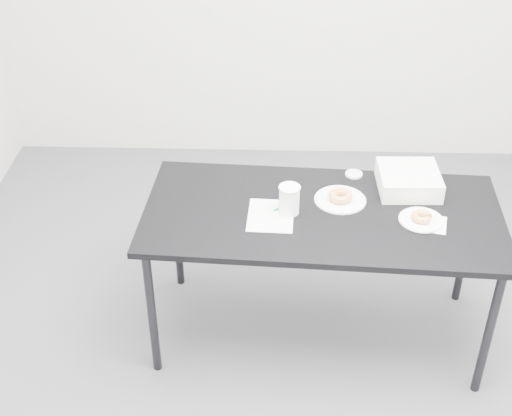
{
  "coord_description": "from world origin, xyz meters",
  "views": [
    {
      "loc": [
        -0.05,
        -2.74,
        2.7
      ],
      "look_at": [
        -0.14,
        0.02,
        0.81
      ],
      "focal_mm": 50.0,
      "sensor_mm": 36.0,
      "label": 1
    }
  ],
  "objects_px": {
    "donut_far": "(340,196)",
    "coffee_cup": "(289,199)",
    "table": "(322,222)",
    "donut_near": "(422,217)",
    "scorecard": "(271,215)",
    "plate_near": "(421,220)",
    "pen": "(284,206)",
    "plate_far": "(340,200)",
    "bakery_box": "(409,180)"
  },
  "relations": [
    {
      "from": "table",
      "to": "scorecard",
      "type": "height_order",
      "value": "scorecard"
    },
    {
      "from": "coffee_cup",
      "to": "plate_near",
      "type": "bearing_deg",
      "value": -4.9
    },
    {
      "from": "table",
      "to": "bakery_box",
      "type": "distance_m",
      "value": 0.5
    },
    {
      "from": "plate_near",
      "to": "donut_far",
      "type": "bearing_deg",
      "value": 156.21
    },
    {
      "from": "pen",
      "to": "donut_far",
      "type": "height_order",
      "value": "donut_far"
    },
    {
      "from": "pen",
      "to": "donut_near",
      "type": "bearing_deg",
      "value": -49.11
    },
    {
      "from": "plate_far",
      "to": "coffee_cup",
      "type": "bearing_deg",
      "value": -156.5
    },
    {
      "from": "scorecard",
      "to": "plate_near",
      "type": "xyz_separation_m",
      "value": [
        0.7,
        -0.02,
        0.0
      ]
    },
    {
      "from": "donut_far",
      "to": "bakery_box",
      "type": "relative_size",
      "value": 0.4
    },
    {
      "from": "bakery_box",
      "to": "scorecard",
      "type": "bearing_deg",
      "value": -160.46
    },
    {
      "from": "table",
      "to": "bakery_box",
      "type": "relative_size",
      "value": 5.94
    },
    {
      "from": "donut_near",
      "to": "coffee_cup",
      "type": "relative_size",
      "value": 0.68
    },
    {
      "from": "plate_near",
      "to": "donut_near",
      "type": "relative_size",
      "value": 2.13
    },
    {
      "from": "plate_near",
      "to": "plate_far",
      "type": "height_order",
      "value": "plate_near"
    },
    {
      "from": "table",
      "to": "scorecard",
      "type": "distance_m",
      "value": 0.26
    },
    {
      "from": "plate_near",
      "to": "bakery_box",
      "type": "distance_m",
      "value": 0.28
    },
    {
      "from": "bakery_box",
      "to": "donut_near",
      "type": "bearing_deg",
      "value": -86.63
    },
    {
      "from": "bakery_box",
      "to": "plate_far",
      "type": "bearing_deg",
      "value": -162.32
    },
    {
      "from": "plate_far",
      "to": "scorecard",
      "type": "bearing_deg",
      "value": -157.24
    },
    {
      "from": "scorecard",
      "to": "pen",
      "type": "distance_m",
      "value": 0.1
    },
    {
      "from": "plate_near",
      "to": "scorecard",
      "type": "bearing_deg",
      "value": 178.31
    },
    {
      "from": "scorecard",
      "to": "donut_far",
      "type": "bearing_deg",
      "value": 25.31
    },
    {
      "from": "pen",
      "to": "plate_far",
      "type": "height_order",
      "value": "pen"
    },
    {
      "from": "pen",
      "to": "donut_far",
      "type": "bearing_deg",
      "value": -27.1
    },
    {
      "from": "scorecard",
      "to": "bakery_box",
      "type": "relative_size",
      "value": 0.93
    },
    {
      "from": "donut_near",
      "to": "plate_far",
      "type": "bearing_deg",
      "value": 156.21
    },
    {
      "from": "donut_near",
      "to": "donut_far",
      "type": "height_order",
      "value": "donut_far"
    },
    {
      "from": "scorecard",
      "to": "plate_far",
      "type": "bearing_deg",
      "value": 25.31
    },
    {
      "from": "table",
      "to": "donut_far",
      "type": "bearing_deg",
      "value": 51.4
    },
    {
      "from": "table",
      "to": "bakery_box",
      "type": "xyz_separation_m",
      "value": [
        0.43,
        0.22,
        0.11
      ]
    },
    {
      "from": "donut_near",
      "to": "scorecard",
      "type": "bearing_deg",
      "value": 178.31
    },
    {
      "from": "donut_near",
      "to": "bakery_box",
      "type": "xyz_separation_m",
      "value": [
        -0.02,
        0.28,
        0.02
      ]
    },
    {
      "from": "donut_far",
      "to": "bakery_box",
      "type": "bearing_deg",
      "value": 19.04
    },
    {
      "from": "scorecard",
      "to": "plate_far",
      "type": "relative_size",
      "value": 1.08
    },
    {
      "from": "table",
      "to": "plate_far",
      "type": "height_order",
      "value": "plate_far"
    },
    {
      "from": "donut_far",
      "to": "plate_far",
      "type": "bearing_deg",
      "value": 0.0
    },
    {
      "from": "donut_far",
      "to": "coffee_cup",
      "type": "height_order",
      "value": "coffee_cup"
    },
    {
      "from": "table",
      "to": "plate_near",
      "type": "relative_size",
      "value": 8.35
    },
    {
      "from": "table",
      "to": "pen",
      "type": "distance_m",
      "value": 0.2
    },
    {
      "from": "scorecard",
      "to": "plate_near",
      "type": "relative_size",
      "value": 1.3
    },
    {
      "from": "donut_near",
      "to": "coffee_cup",
      "type": "distance_m",
      "value": 0.62
    },
    {
      "from": "donut_near",
      "to": "pen",
      "type": "bearing_deg",
      "value": 171.34
    },
    {
      "from": "table",
      "to": "donut_near",
      "type": "distance_m",
      "value": 0.47
    },
    {
      "from": "plate_far",
      "to": "bakery_box",
      "type": "xyz_separation_m",
      "value": [
        0.34,
        0.12,
        0.05
      ]
    },
    {
      "from": "plate_far",
      "to": "pen",
      "type": "bearing_deg",
      "value": -166.65
    },
    {
      "from": "scorecard",
      "to": "pen",
      "type": "bearing_deg",
      "value": 52.43
    },
    {
      "from": "plate_near",
      "to": "donut_far",
      "type": "height_order",
      "value": "donut_far"
    },
    {
      "from": "table",
      "to": "plate_far",
      "type": "bearing_deg",
      "value": 51.4
    },
    {
      "from": "table",
      "to": "donut_near",
      "type": "height_order",
      "value": "donut_near"
    },
    {
      "from": "plate_far",
      "to": "table",
      "type": "bearing_deg",
      "value": -131.85
    }
  ]
}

